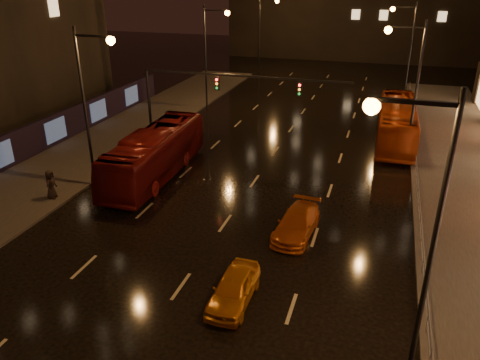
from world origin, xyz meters
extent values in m
plane|color=black|center=(0.00, 20.00, 0.00)|extent=(140.00, 140.00, 0.00)
cube|color=#38332D|center=(-13.50, 15.00, 0.07)|extent=(7.00, 70.00, 0.15)
cube|color=#38332D|center=(13.50, 15.00, 0.07)|extent=(7.00, 70.00, 0.15)
cylinder|color=black|center=(-9.60, 20.00, 3.10)|extent=(0.22, 0.22, 6.20)
cube|color=black|center=(-2.00, 20.00, 6.10)|extent=(15.20, 0.14, 0.14)
cube|color=black|center=(-4.00, 20.00, 5.45)|extent=(0.32, 0.18, 0.95)
cube|color=black|center=(2.00, 20.00, 5.45)|extent=(0.32, 0.18, 0.95)
sphere|color=#FF1E19|center=(-4.00, 19.88, 5.75)|extent=(0.18, 0.18, 0.18)
cylinder|color=black|center=(9.60, 2.00, 5.00)|extent=(0.18, 0.18, 10.00)
cube|color=black|center=(8.40, 2.00, 9.50)|extent=(2.40, 0.12, 0.12)
sphere|color=orange|center=(7.30, 2.00, 9.30)|extent=(0.50, 0.50, 0.50)
cylinder|color=#99999E|center=(10.20, 44.00, 0.65)|extent=(0.04, 0.04, 1.00)
cube|color=#99999E|center=(10.20, 18.00, 1.10)|extent=(0.05, 56.00, 0.05)
cube|color=#99999E|center=(10.20, 18.00, 0.70)|extent=(0.05, 56.00, 0.05)
imported|color=#620E0E|center=(-6.65, 14.92, 1.63)|extent=(3.18, 11.77, 3.25)
imported|color=#A83A10|center=(8.80, 27.07, 1.65)|extent=(2.94, 11.89, 3.30)
imported|color=#C97112|center=(2.57, 3.74, 0.65)|extent=(1.56, 3.84, 1.31)
imported|color=#BC5011|center=(4.00, 10.00, 0.65)|extent=(2.17, 4.60, 1.30)
imported|color=black|center=(-11.00, 9.58, 1.05)|extent=(0.72, 0.97, 1.80)
camera|label=1|loc=(7.63, -11.47, 12.77)|focal=35.00mm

